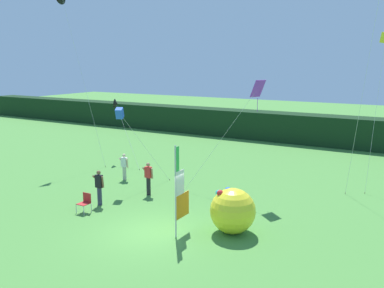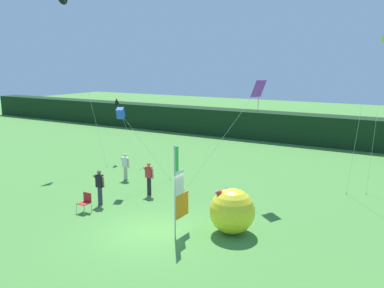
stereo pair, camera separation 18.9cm
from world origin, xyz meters
name	(u,v)px [view 1 (the left image)]	position (x,y,z in m)	size (l,w,h in m)	color
ground_plane	(150,233)	(0.00, 0.00, 0.00)	(120.00, 120.00, 0.00)	#478438
distant_treeline	(304,129)	(0.00, 22.33, 1.24)	(80.00, 2.40, 2.47)	black
banner_flag	(180,192)	(1.14, 0.47, 1.79)	(0.06, 1.03, 3.73)	#B7B7BC
person_near_banner	(99,187)	(-4.11, 1.50, 0.92)	(0.55, 0.48, 1.73)	#2D334C
person_mid_field	(148,178)	(-2.98, 3.97, 0.93)	(0.55, 0.48, 1.74)	black
person_far_left	(124,166)	(-5.91, 5.57, 0.83)	(0.55, 0.48, 1.57)	#B7B2A3
inflatable_balloon	(233,211)	(2.90, 1.70, 0.94)	(1.86, 1.86, 1.86)	yellow
folding_chair	(85,201)	(-4.00, 0.41, 0.51)	(0.51, 0.51, 0.89)	#BCBCC1
kite_purple_diamond_1	(255,93)	(1.65, 6.84, 5.31)	(3.84, 1.92, 5.98)	brown
kite_black_delta_2	(116,104)	(-9.81, 9.57, 3.95)	(3.62, 2.18, 4.32)	brown
kite_blue_box_3	(120,114)	(-4.99, 4.25, 4.13)	(1.76, 2.88, 4.48)	brown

